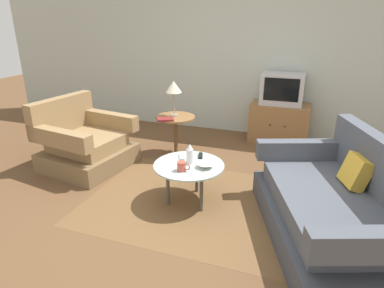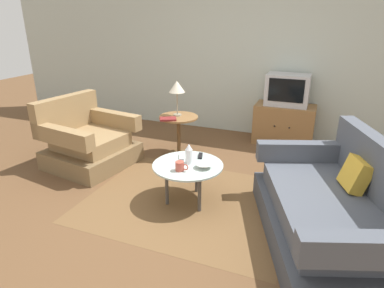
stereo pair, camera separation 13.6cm
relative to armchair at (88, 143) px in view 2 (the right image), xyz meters
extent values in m
plane|color=brown|center=(1.61, -0.49, -0.29)|extent=(16.00, 16.00, 0.00)
cube|color=#B2BCB2|center=(1.61, 2.06, 1.06)|extent=(9.00, 0.12, 2.70)
cube|color=brown|center=(1.57, -0.41, -0.29)|extent=(2.09, 1.70, 0.00)
cube|color=brown|center=(0.06, -0.01, -0.17)|extent=(1.07, 1.10, 0.24)
cube|color=#93754C|center=(0.06, -0.01, 0.04)|extent=(0.89, 0.80, 0.18)
cube|color=#93754C|center=(-0.34, 0.05, 0.35)|extent=(0.29, 0.98, 0.45)
cube|color=#93754C|center=(-0.01, -0.42, 0.23)|extent=(0.94, 0.28, 0.20)
cube|color=#93754C|center=(0.12, 0.40, 0.23)|extent=(0.94, 0.28, 0.20)
cube|color=#3E424B|center=(2.91, -0.58, -0.17)|extent=(1.48, 1.92, 0.24)
cube|color=#4C515B|center=(2.91, -0.58, 0.04)|extent=(1.25, 1.61, 0.18)
cube|color=#4C515B|center=(3.30, -0.44, 0.36)|extent=(0.71, 1.64, 0.47)
cube|color=#4C515B|center=(2.65, 0.15, 0.23)|extent=(0.95, 0.46, 0.20)
cube|color=#4C515B|center=(3.18, -1.31, 0.23)|extent=(0.95, 0.46, 0.20)
cube|color=gold|center=(3.11, -0.33, 0.27)|extent=(0.28, 0.33, 0.30)
cylinder|color=#B2C6C1|center=(1.57, -0.41, 0.13)|extent=(0.72, 0.72, 0.02)
cylinder|color=#4C4742|center=(1.59, -0.18, -0.09)|extent=(0.04, 0.04, 0.41)
cylinder|color=#4C4742|center=(1.39, -0.54, -0.09)|extent=(0.04, 0.04, 0.41)
cylinder|color=#4C4742|center=(1.75, -0.54, -0.09)|extent=(0.04, 0.04, 0.41)
cylinder|color=olive|center=(0.97, 0.73, 0.25)|extent=(0.53, 0.53, 0.02)
cylinder|color=brown|center=(0.97, 0.73, -0.03)|extent=(0.05, 0.05, 0.53)
cylinder|color=brown|center=(0.97, 0.73, -0.28)|extent=(0.29, 0.29, 0.02)
cube|color=olive|center=(2.27, 1.73, 0.01)|extent=(0.87, 0.46, 0.59)
sphere|color=black|center=(2.16, 1.49, 0.04)|extent=(0.02, 0.02, 0.02)
sphere|color=black|center=(2.37, 1.49, 0.04)|extent=(0.02, 0.02, 0.02)
cube|color=#B7B7BC|center=(2.27, 1.75, 0.53)|extent=(0.61, 0.39, 0.45)
cube|color=black|center=(2.27, 1.55, 0.56)|extent=(0.49, 0.01, 0.33)
cylinder|color=#9E937A|center=(0.94, 0.75, 0.28)|extent=(0.11, 0.11, 0.02)
cylinder|color=#9E937A|center=(0.94, 0.75, 0.44)|extent=(0.02, 0.02, 0.30)
cone|color=beige|center=(0.94, 0.75, 0.67)|extent=(0.21, 0.21, 0.15)
cylinder|color=white|center=(1.57, -0.38, 0.21)|extent=(0.07, 0.07, 0.15)
cone|color=white|center=(1.57, -0.38, 0.32)|extent=(0.06, 0.06, 0.06)
cylinder|color=#B74C3D|center=(1.55, -0.57, 0.18)|extent=(0.09, 0.09, 0.09)
torus|color=#B74C3D|center=(1.61, -0.57, 0.18)|extent=(0.06, 0.01, 0.06)
cone|color=silver|center=(1.76, -0.42, 0.16)|extent=(0.17, 0.17, 0.04)
cube|color=black|center=(1.62, -0.17, 0.14)|extent=(0.08, 0.15, 0.02)
cube|color=#B2B2B7|center=(1.44, -0.27, 0.14)|extent=(0.11, 0.17, 0.02)
cube|color=maroon|center=(0.91, 0.52, 0.28)|extent=(0.26, 0.23, 0.03)
camera|label=1|loc=(2.62, -3.29, 1.55)|focal=31.15mm
camera|label=2|loc=(2.75, -3.24, 1.55)|focal=31.15mm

